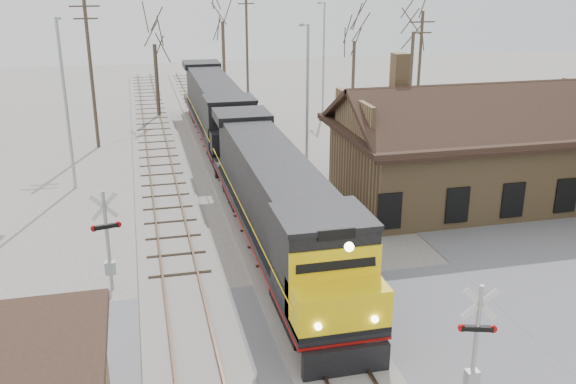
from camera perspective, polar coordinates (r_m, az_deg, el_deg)
The scene contains 19 objects.
ground at distance 22.71m, azimuth 3.37°, elevation -13.03°, with size 140.00×140.00×0.00m, color #A49F94.
road at distance 22.70m, azimuth 3.37°, elevation -13.00°, with size 60.00×9.00×0.03m, color slate.
track_main at distance 35.90m, azimuth -3.53°, elevation -0.37°, with size 3.40×90.00×0.24m.
track_siding at distance 35.45m, azimuth -10.71°, elevation -0.94°, with size 3.40×90.00×0.24m.
depot at distance 36.45m, azimuth 16.19°, elevation 3.06°, with size 15.20×9.31×7.90m.
locomotive_lead at distance 28.08m, azimuth -0.87°, elevation -1.02°, with size 3.04×20.39×4.53m.
locomotive_trailing at distance 47.72m, azimuth -6.39°, elevation 7.40°, with size 3.04×20.39×4.28m.
crossbuck_near at distance 19.61m, azimuth 16.29°, elevation -13.28°, with size 1.08×0.41×3.87m.
crossbuck_far at distance 26.04m, azimuth -15.72°, elevation -4.51°, with size 1.17×0.35×4.14m.
streetlight_a at distance 38.21m, azimuth -19.20°, elevation 8.06°, with size 0.25×2.04×9.66m.
streetlight_b at distance 40.04m, azimuth 1.68°, elevation 9.08°, with size 0.25×2.04×8.98m.
streetlight_c at distance 56.78m, azimuth 3.15°, elevation 12.33°, with size 0.25×2.04×9.42m.
utility_pole_a at distance 46.84m, azimuth -17.11°, elevation 10.32°, with size 2.00×0.24×10.51m.
utility_pole_b at distance 64.28m, azimuth -3.68°, elevation 13.33°, with size 2.00×0.24×10.48m.
utility_pole_c at distance 51.50m, azimuth 11.59°, elevation 10.69°, with size 2.00×0.24×9.06m.
tree_b at distance 55.75m, azimuth -11.86°, elevation 13.75°, with size 4.08×4.08×9.99m.
tree_c at distance 64.81m, azimuth -5.87°, elevation 15.91°, with size 4.80×4.80×11.77m.
tree_d at distance 61.80m, azimuth 5.95°, elevation 14.05°, with size 3.76×3.76×9.22m.
tree_e at distance 60.00m, azimuth 11.17°, elevation 14.87°, with size 4.49×4.49×11.00m.
Camera 1 is at (-5.75, -18.31, 12.15)m, focal length 40.00 mm.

